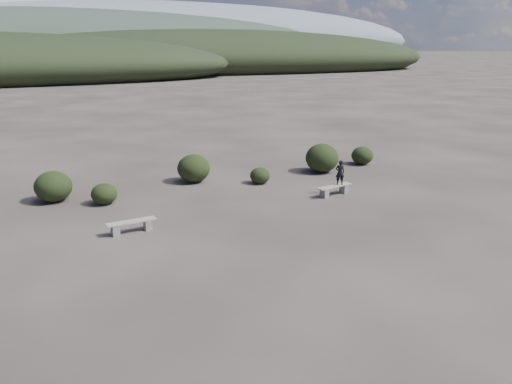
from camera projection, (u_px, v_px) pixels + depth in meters
name	position (u px, v px, depth m)	size (l,w,h in m)	color
ground	(319.00, 256.00, 14.65)	(1200.00, 1200.00, 0.00)	#2D2723
bench_left	(132.00, 226.00, 16.47)	(1.67, 0.54, 0.41)	slate
bench_right	(334.00, 189.00, 20.63)	(1.72, 0.70, 0.42)	slate
seated_person	(340.00, 173.00, 20.59)	(0.37, 0.25, 1.03)	black
shrub_a	(104.00, 194.00, 19.45)	(1.00, 1.00, 0.82)	black
shrub_b	(194.00, 168.00, 22.59)	(1.48, 1.48, 1.27)	black
shrub_c	(260.00, 176.00, 22.41)	(0.90, 0.90, 0.72)	black
shrub_d	(322.00, 158.00, 24.35)	(1.61, 1.61, 1.41)	black
shrub_e	(362.00, 155.00, 26.04)	(1.13, 1.13, 0.94)	black
shrub_f	(53.00, 186.00, 19.73)	(1.45, 1.45, 1.23)	black
mountain_ridges	(33.00, 39.00, 308.29)	(500.00, 400.00, 56.00)	black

